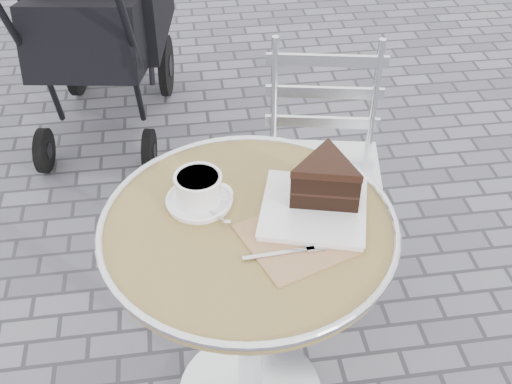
{
  "coord_description": "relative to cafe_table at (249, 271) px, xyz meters",
  "views": [
    {
      "loc": [
        -0.14,
        -1.1,
        1.77
      ],
      "look_at": [
        0.03,
        0.06,
        0.78
      ],
      "focal_mm": 45.0,
      "sensor_mm": 36.0,
      "label": 1
    }
  ],
  "objects": [
    {
      "name": "cafe_table",
      "position": [
        0.0,
        0.0,
        0.0
      ],
      "size": [
        0.72,
        0.72,
        0.74
      ],
      "color": "silver",
      "rests_on": "ground"
    },
    {
      "name": "baby_stroller",
      "position": [
        -0.45,
        1.63,
        -0.06
      ],
      "size": [
        0.65,
        1.15,
        1.14
      ],
      "rotation": [
        0.0,
        0.0,
        -0.15
      ],
      "color": "black",
      "rests_on": "ground"
    },
    {
      "name": "bistro_chair",
      "position": [
        0.32,
        0.59,
        -0.03
      ],
      "size": [
        0.45,
        0.45,
        0.86
      ],
      "rotation": [
        0.0,
        0.0,
        -0.19
      ],
      "color": "silver",
      "rests_on": "ground"
    },
    {
      "name": "cappuccino_set",
      "position": [
        -0.11,
        0.09,
        0.2
      ],
      "size": [
        0.16,
        0.18,
        0.08
      ],
      "rotation": [
        0.0,
        0.0,
        -0.39
      ],
      "color": "white",
      "rests_on": "cafe_table"
    },
    {
      "name": "cake_plate_set",
      "position": [
        0.18,
        0.04,
        0.23
      ],
      "size": [
        0.38,
        0.39,
        0.13
      ],
      "rotation": [
        0.0,
        0.0,
        -0.29
      ],
      "color": "#A37759",
      "rests_on": "cafe_table"
    }
  ]
}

